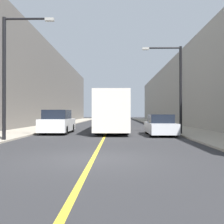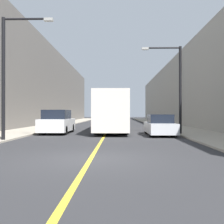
{
  "view_description": "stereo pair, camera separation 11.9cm",
  "coord_description": "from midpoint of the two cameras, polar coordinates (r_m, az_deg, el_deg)",
  "views": [
    {
      "loc": [
        0.84,
        -9.03,
        1.58
      ],
      "look_at": [
        0.32,
        17.8,
        1.7
      ],
      "focal_mm": 42.0,
      "sensor_mm": 36.0,
      "label": 1
    },
    {
      "loc": [
        0.95,
        -9.03,
        1.58
      ],
      "look_at": [
        0.32,
        17.8,
        1.7
      ],
      "focal_mm": 42.0,
      "sensor_mm": 36.0,
      "label": 2
    }
  ],
  "objects": [
    {
      "name": "road_center_line",
      "position": [
        39.08,
        0.03,
        -2.57
      ],
      "size": [
        0.16,
        72.0,
        0.01
      ],
      "primitive_type": "cube",
      "color": "gold",
      "rests_on": "ground"
    },
    {
      "name": "sidewalk_right",
      "position": [
        39.53,
        10.2,
        -2.47
      ],
      "size": [
        3.57,
        72.0,
        0.1
      ],
      "primitive_type": "cube",
      "color": "#A89E8C",
      "rests_on": "ground"
    },
    {
      "name": "street_lamp_right",
      "position": [
        19.78,
        13.93,
        6.28
      ],
      "size": [
        2.91,
        0.24,
        6.36
      ],
      "color": "black",
      "rests_on": "sidewalk_right"
    },
    {
      "name": "car_right_near",
      "position": [
        19.0,
        10.51,
        -2.99
      ],
      "size": [
        1.81,
        4.62,
        1.5
      ],
      "color": "silver",
      "rests_on": "ground"
    },
    {
      "name": "street_lamp_left",
      "position": [
        15.94,
        -21.41,
        8.82
      ],
      "size": [
        2.91,
        0.24,
        6.86
      ],
      "color": "black",
      "rests_on": "sidewalk_left"
    },
    {
      "name": "parked_suv_left",
      "position": [
        20.86,
        -11.65,
        -2.26
      ],
      "size": [
        2.01,
        4.64,
        1.84
      ],
      "color": "silver",
      "rests_on": "ground"
    },
    {
      "name": "building_row_left",
      "position": [
        40.95,
        -15.28,
        5.65
      ],
      "size": [
        4.0,
        72.0,
        11.58
      ],
      "primitive_type": "cube",
      "color": "#66605B",
      "rests_on": "ground"
    },
    {
      "name": "building_row_right",
      "position": [
        40.38,
        15.52,
        4.23
      ],
      "size": [
        4.0,
        72.0,
        9.47
      ],
      "primitive_type": "cube",
      "color": "gray",
      "rests_on": "ground"
    },
    {
      "name": "sidewalk_left",
      "position": [
        39.85,
        -10.06,
        -2.46
      ],
      "size": [
        3.57,
        72.0,
        0.1
      ],
      "primitive_type": "cube",
      "color": "#A89E8C",
      "rests_on": "ground"
    },
    {
      "name": "ground_plane",
      "position": [
        9.22,
        -4.32,
        -10.16
      ],
      "size": [
        200.0,
        200.0,
        0.0
      ],
      "primitive_type": "plane",
      "color": "#2D2D30"
    },
    {
      "name": "bus",
      "position": [
        23.37,
        0.27,
        0.09
      ],
      "size": [
        2.54,
        12.67,
        3.22
      ],
      "color": "silver",
      "rests_on": "ground"
    }
  ]
}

